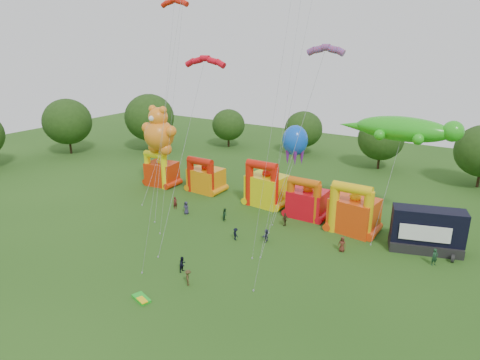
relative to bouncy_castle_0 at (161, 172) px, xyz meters
The scene contains 24 objects.
ground 33.47m from the bouncy_castle_0, 53.76° to the right, with size 160.00×160.00×0.00m, color #224914.
tree_ring 32.45m from the bouncy_castle_0, 54.81° to the right, with size 123.36×125.46×12.07m.
bouncy_castle_0 is the anchor object (origin of this frame).
bouncy_castle_1 8.08m from the bouncy_castle_0, 10.48° to the left, with size 5.18×4.24×5.73m.
bouncy_castle_2 18.93m from the bouncy_castle_0, ahead, with size 5.59×4.65×6.87m.
bouncy_castle_3 25.72m from the bouncy_castle_0, ahead, with size 4.89×3.93×5.78m.
bouncy_castle_4 32.48m from the bouncy_castle_0, ahead, with size 5.90×4.96×6.67m.
stage_trailer 41.18m from the bouncy_castle_0, ahead, with size 8.30×5.12×5.04m.
teddy_bear_kite 5.59m from the bouncy_castle_0, 56.05° to the right, with size 6.59×9.51×13.47m.
gecko_kite 37.15m from the bouncy_castle_0, ahead, with size 15.06×11.16×14.07m.
octopus_kite 22.76m from the bouncy_castle_0, ahead, with size 3.55×10.26×11.74m.
parafoil_kites 21.39m from the bouncy_castle_0, 27.84° to the right, with size 27.28×16.51×28.87m.
diamond_kites 29.47m from the bouncy_castle_0, 26.43° to the right, with size 18.87×21.97×43.88m.
folded_kite_bundle 33.16m from the bouncy_castle_0, 50.85° to the right, with size 2.21×1.57×0.31m.
spectator_0 13.68m from the bouncy_castle_0, 33.33° to the right, with size 0.89×0.58×1.81m, color #2C2944.
spectator_1 11.22m from the bouncy_castle_0, 37.52° to the right, with size 0.64×0.42×1.76m, color #4C1815.
spectator_2 18.35m from the bouncy_castle_0, 20.46° to the right, with size 0.83×0.64×1.70m, color #15361E.
spectator_3 23.98m from the bouncy_castle_0, 26.13° to the right, with size 0.99×0.57×1.53m, color black.
spectator_4 24.95m from the bouncy_castle_0, ahead, with size 1.04×0.43×1.77m, color #3F2E19.
spectator_5 26.43m from the bouncy_castle_0, 19.88° to the right, with size 1.51×0.48×1.63m, color #272A41.
spectator_6 33.94m from the bouncy_castle_0, 11.06° to the right, with size 0.88×0.58×1.81m, color #562518.
spectator_7 42.89m from the bouncy_castle_0, ahead, with size 0.70×0.46×1.91m, color #173A21.
spectator_8 28.67m from the bouncy_castle_0, 43.28° to the right, with size 0.82×0.64×1.69m, color black.
spectator_9 31.38m from the bouncy_castle_0, 42.90° to the right, with size 1.07×0.61×1.65m, color #3F3319.
Camera 1 is at (27.17, -22.61, 23.07)m, focal length 32.00 mm.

